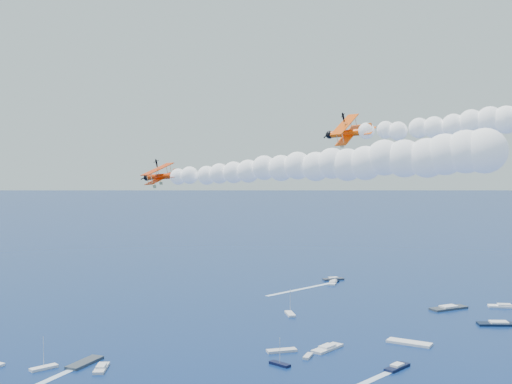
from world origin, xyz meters
The scene contains 5 objects.
biplane_lead centered at (18.04, 32.58, 58.61)m, with size 8.12×9.11×5.49m, color #FF4E05, non-canonical shape.
biplane_trail centered at (-5.04, 13.02, 51.62)m, with size 6.77×7.60×4.58m, color red, non-canonical shape.
smoke_trail_trail centered at (20.68, 18.97, 53.60)m, with size 51.43×16.37×9.79m, color white, non-canonical shape.
spectator_boats centered at (-10.87, 113.61, 0.35)m, with size 210.03×163.80×0.70m.
boat_wakes centered at (-51.54, 83.65, 0.03)m, with size 82.89×176.24×0.04m.
Camera 1 is at (76.25, -60.72, 55.43)m, focal length 47.55 mm.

